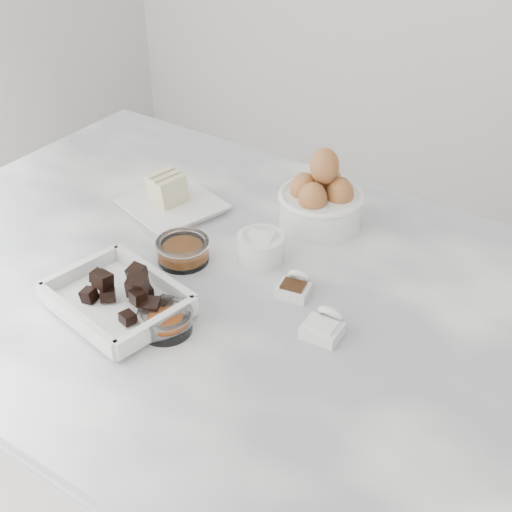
{
  "coord_description": "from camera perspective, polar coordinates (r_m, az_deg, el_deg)",
  "views": [
    {
      "loc": [
        0.52,
        -0.7,
        1.59
      ],
      "look_at": [
        0.02,
        0.03,
        0.98
      ],
      "focal_mm": 50.0,
      "sensor_mm": 36.0,
      "label": 1
    }
  ],
  "objects": [
    {
      "name": "marble_slab",
      "position": [
        1.1,
        -1.75,
        -2.98
      ],
      "size": [
        1.2,
        0.8,
        0.04
      ],
      "primitive_type": "cube",
      "color": "white",
      "rests_on": "cabinet"
    },
    {
      "name": "egg_bowl",
      "position": [
        1.21,
        5.23,
        4.49
      ],
      "size": [
        0.15,
        0.15,
        0.14
      ],
      "color": "white",
      "rests_on": "marble_slab"
    },
    {
      "name": "chocolate_dish",
      "position": [
        1.04,
        -11.1,
        -3.19
      ],
      "size": [
        0.22,
        0.18,
        0.05
      ],
      "color": "white",
      "rests_on": "marble_slab"
    },
    {
      "name": "salt_spoon",
      "position": [
        0.99,
        5.47,
        -5.6
      ],
      "size": [
        0.05,
        0.07,
        0.04
      ],
      "color": "white",
      "rests_on": "marble_slab"
    },
    {
      "name": "honey_bowl",
      "position": [
        1.13,
        -5.87,
        0.47
      ],
      "size": [
        0.09,
        0.09,
        0.04
      ],
      "color": "white",
      "rests_on": "marble_slab"
    },
    {
      "name": "butter_plate",
      "position": [
        1.27,
        -6.8,
        4.51
      ],
      "size": [
        0.19,
        0.19,
        0.06
      ],
      "color": "white",
      "rests_on": "marble_slab"
    },
    {
      "name": "cabinet",
      "position": [
        1.43,
        -1.4,
        -18.05
      ],
      "size": [
        1.1,
        0.7,
        0.9
      ],
      "primitive_type": "cube",
      "color": "beige",
      "rests_on": "ground"
    },
    {
      "name": "sugar_ramekin",
      "position": [
        1.12,
        0.38,
        0.75
      ],
      "size": [
        0.07,
        0.07,
        0.04
      ],
      "color": "white",
      "rests_on": "marble_slab"
    },
    {
      "name": "zest_bowl",
      "position": [
        1.0,
        -7.25,
        -5.07
      ],
      "size": [
        0.08,
        0.08,
        0.03
      ],
      "color": "white",
      "rests_on": "marble_slab"
    },
    {
      "name": "vanilla_spoon",
      "position": [
        1.06,
        3.11,
        -2.47
      ],
      "size": [
        0.05,
        0.06,
        0.04
      ],
      "color": "white",
      "rests_on": "marble_slab"
    }
  ]
}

